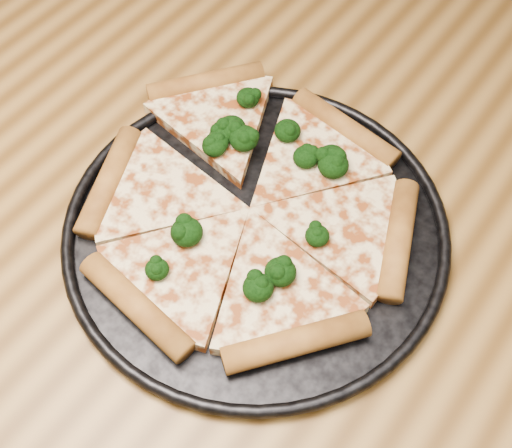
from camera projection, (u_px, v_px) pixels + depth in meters
The scene contains 5 objects.
ground at pixel (237, 423), 1.31m from camera, with size 4.00×4.00×0.00m, color brown.
dining_table at pixel (224, 237), 0.76m from camera, with size 1.20×0.90×0.75m.
pizza_pan at pixel (256, 229), 0.64m from camera, with size 0.36×0.36×0.02m.
pizza at pixel (248, 205), 0.65m from camera, with size 0.35×0.32×0.02m.
broccoli_florets at pixel (261, 176), 0.65m from camera, with size 0.17×0.23×0.02m.
Camera 1 is at (0.27, -0.30, 1.30)m, focal length 48.40 mm.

